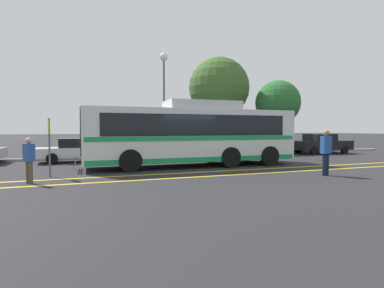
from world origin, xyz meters
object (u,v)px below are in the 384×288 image
(street_lamp, at_px, (164,79))
(tree_1, at_px, (219,88))
(transit_bus, at_px, (192,134))
(parked_car_3, at_px, (259,145))
(bus_stop_sign, at_px, (49,140))
(tree_0, at_px, (278,103))
(parked_car_1, at_px, (77,150))
(pedestrian_1, at_px, (326,149))
(parked_car_2, at_px, (188,147))
(parked_car_4, at_px, (321,144))
(pedestrian_0, at_px, (29,158))

(street_lamp, relative_size, tree_1, 0.89)
(transit_bus, relative_size, tree_1, 1.35)
(parked_car_3, bearing_deg, tree_1, 14.00)
(bus_stop_sign, bearing_deg, parked_car_3, -65.21)
(street_lamp, bearing_deg, transit_bus, -90.81)
(street_lamp, bearing_deg, tree_0, 7.48)
(parked_car_1, height_order, parked_car_3, parked_car_3)
(bus_stop_sign, bearing_deg, pedestrian_1, -107.31)
(parked_car_3, height_order, tree_0, tree_0)
(parked_car_1, height_order, tree_0, tree_0)
(transit_bus, relative_size, tree_0, 1.80)
(transit_bus, relative_size, parked_car_2, 2.51)
(pedestrian_1, distance_m, street_lamp, 12.37)
(bus_stop_sign, bearing_deg, tree_0, -61.76)
(pedestrian_1, bearing_deg, tree_1, 77.43)
(parked_car_3, height_order, bus_stop_sign, bus_stop_sign)
(bus_stop_sign, height_order, tree_0, tree_0)
(street_lamp, bearing_deg, parked_car_3, -13.17)
(parked_car_4, xyz_separation_m, pedestrian_1, (-7.96, -8.88, 0.30))
(tree_0, bearing_deg, parked_car_2, -159.73)
(parked_car_4, height_order, tree_1, tree_1)
(pedestrian_1, distance_m, bus_stop_sign, 10.98)
(bus_stop_sign, xyz_separation_m, street_lamp, (6.52, 7.60, 3.91))
(pedestrian_0, bearing_deg, tree_1, -82.51)
(parked_car_4, bearing_deg, street_lamp, -98.44)
(parked_car_3, bearing_deg, pedestrian_1, 165.41)
(pedestrian_1, bearing_deg, pedestrian_0, 164.21)
(parked_car_3, bearing_deg, bus_stop_sign, 116.42)
(parked_car_2, height_order, street_lamp, street_lamp)
(tree_0, relative_size, tree_1, 0.75)
(parked_car_3, distance_m, pedestrian_1, 9.75)
(parked_car_2, xyz_separation_m, bus_stop_sign, (-7.58, -5.52, 0.75))
(pedestrian_0, height_order, tree_1, tree_1)
(parked_car_1, relative_size, street_lamp, 0.62)
(transit_bus, distance_m, parked_car_2, 4.34)
(transit_bus, bearing_deg, tree_0, -53.97)
(parked_car_3, distance_m, parked_car_4, 5.22)
(tree_0, bearing_deg, pedestrian_1, -117.61)
(parked_car_1, bearing_deg, pedestrian_1, 42.71)
(parked_car_2, xyz_separation_m, tree_1, (4.61, 5.30, 4.71))
(parked_car_4, height_order, tree_0, tree_0)
(parked_car_3, relative_size, parked_car_4, 0.90)
(parked_car_3, relative_size, bus_stop_sign, 1.81)
(transit_bus, height_order, tree_1, tree_1)
(pedestrian_1, bearing_deg, bus_stop_sign, 156.86)
(transit_bus, xyz_separation_m, pedestrian_0, (-6.94, -2.78, -0.75))
(pedestrian_1, relative_size, tree_0, 0.30)
(tree_0, bearing_deg, street_lamp, -172.52)
(parked_car_2, xyz_separation_m, parked_car_3, (5.64, 0.51, 0.01))
(transit_bus, height_order, pedestrian_0, transit_bus)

